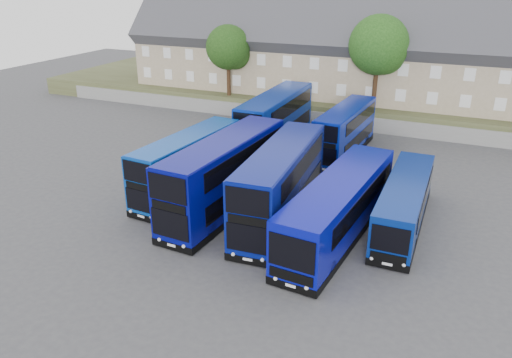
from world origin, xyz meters
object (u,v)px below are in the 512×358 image
object	(u,v)px
dd_front_mid	(225,177)
tree_mid	(380,47)
dd_front_left	(189,165)
tree_west	(230,49)
coach_east_a	(339,209)

from	to	relation	value
dd_front_mid	tree_mid	bearing A→B (deg)	80.80
dd_front_left	tree_mid	world-z (taller)	tree_mid
dd_front_left	tree_west	world-z (taller)	tree_west
tree_west	tree_mid	world-z (taller)	tree_mid
dd_front_mid	coach_east_a	xyz separation A→B (m)	(7.81, -0.46, -0.61)
dd_front_mid	tree_mid	world-z (taller)	tree_mid
dd_front_left	tree_west	xyz separation A→B (m)	(-7.09, 21.06, 4.96)
dd_front_left	tree_west	size ratio (longest dim) A/B	1.42
coach_east_a	dd_front_left	bearing A→B (deg)	175.23
dd_front_mid	tree_west	world-z (taller)	tree_west
dd_front_left	coach_east_a	distance (m)	11.67
dd_front_left	coach_east_a	bearing A→B (deg)	-4.82
dd_front_mid	tree_mid	distance (m)	24.34
coach_east_a	tree_west	world-z (taller)	tree_west
dd_front_left	dd_front_mid	world-z (taller)	dd_front_mid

